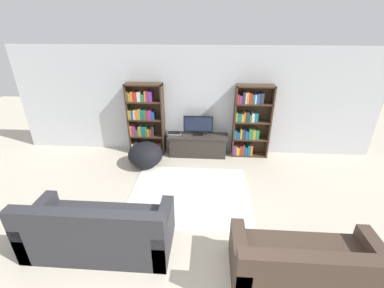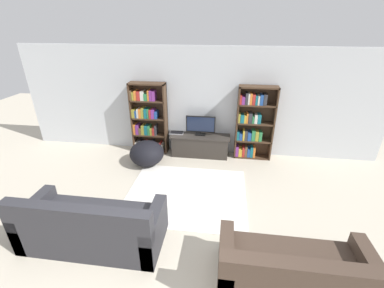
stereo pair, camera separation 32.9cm
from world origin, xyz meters
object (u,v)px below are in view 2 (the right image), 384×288
Objects in this scene: tv_stand at (200,145)px; couch_left_sectional at (92,227)px; couch_right_sofa at (295,275)px; beanbag_ottoman at (147,153)px; laptop at (177,133)px; bookshelf_left at (148,120)px; television at (201,125)px; bookshelf_right at (252,124)px.

tv_stand is 3.33m from couch_left_sectional.
couch_right_sofa is 2.36× the size of beanbag_ottoman.
laptop is at bearing 121.19° from couch_right_sofa.
couch_right_sofa reaches higher than tv_stand.
tv_stand is 0.78× the size of couch_right_sofa.
couch_left_sectional is at bearing -112.77° from tv_stand.
couch_right_sofa reaches higher than laptop.
bookshelf_left is 0.93m from beanbag_ottoman.
tv_stand is at bearing 67.23° from couch_left_sectional.
bookshelf_left is 0.79m from laptop.
television is 0.90× the size of beanbag_ottoman.
bookshelf_right reaches higher than television.
couch_left_sectional is at bearing -102.35° from laptop.
bookshelf_left is at bearing 101.19° from beanbag_ottoman.
laptop is 0.43× the size of beanbag_ottoman.
bookshelf_left is 5.23× the size of laptop.
television is 3.88m from couch_right_sofa.
beanbag_ottoman is at bearing 87.62° from couch_left_sectional.
bookshelf_right is at bearing 5.00° from tv_stand.
beanbag_ottoman is (-2.73, 2.85, 0.01)m from couch_right_sofa.
bookshelf_right is (2.57, 0.00, 0.02)m from bookshelf_left.
bookshelf_right is 4.10m from couch_left_sectional.
bookshelf_right is 5.23× the size of laptop.
beanbag_ottoman is at bearing -78.81° from bookshelf_left.
bookshelf_left is at bearing 90.79° from couch_left_sectional.
laptop is (-1.84, -0.04, -0.32)m from bookshelf_right.
couch_left_sectional is (-1.29, -3.07, 0.04)m from tv_stand.
television is at bearing 90.00° from tv_stand.
television is at bearing -177.42° from bookshelf_right.
couch_left_sectional is at bearing -112.42° from television.
bookshelf_left reaches higher than couch_right_sofa.
couch_right_sofa is at bearing -46.19° from beanbag_ottoman.
television is 0.35× the size of couch_left_sectional.
laptop is 3.22m from couch_left_sectional.
bookshelf_right is at bearing 16.85° from beanbag_ottoman.
bookshelf_right is 2.23× the size of beanbag_ottoman.
couch_left_sectional reaches higher than beanbag_ottoman.
couch_left_sectional is 2.60× the size of beanbag_ottoman.
laptop is at bearing -2.79° from bookshelf_left.
television is 0.38× the size of couch_right_sofa.
tv_stand is 0.52m from television.
bookshelf_left and bookshelf_right have the same top height.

